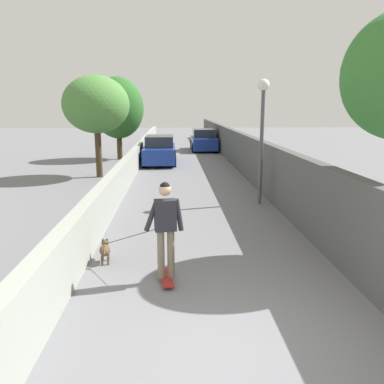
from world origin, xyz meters
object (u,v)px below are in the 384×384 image
object	(u,v)px
lamp_post	(262,119)
skateboard	(166,278)
car_far	(204,141)
dog	(105,249)
tree_left_near	(96,105)
tree_left_far	(118,108)
person_skateboarder	(165,222)
car_near	(160,151)

from	to	relation	value
lamp_post	skateboard	size ratio (longest dim) A/B	4.82
car_far	dog	bearing A→B (deg)	169.94
tree_left_near	skateboard	size ratio (longest dim) A/B	5.43
tree_left_near	dog	bearing A→B (deg)	-168.99
tree_left_near	lamp_post	size ratio (longest dim) A/B	1.13
dog	skateboard	bearing A→B (deg)	-127.30
lamp_post	tree_left_far	bearing A→B (deg)	28.15
tree_left_near	car_far	distance (m)	12.07
tree_left_near	dog	size ratio (longest dim) A/B	3.19
tree_left_near	skateboard	xyz separation A→B (m)	(-10.86, -3.18, -3.12)
lamp_post	skateboard	bearing A→B (deg)	152.26
dog	tree_left_far	bearing A→B (deg)	6.47
car_far	person_skateboarder	bearing A→B (deg)	173.69
car_near	tree_left_far	bearing A→B (deg)	52.73
person_skateboarder	car_near	size ratio (longest dim) A/B	0.42
dog	tree_left_near	bearing A→B (deg)	11.01
skateboard	car_near	world-z (taller)	car_near
tree_left_far	person_skateboarder	bearing A→B (deg)	-169.71
car_near	skateboard	bearing A→B (deg)	-177.73
car_far	tree_left_near	bearing A→B (deg)	152.06
person_skateboarder	dog	size ratio (longest dim) A/B	1.26
person_skateboarder	skateboard	bearing A→B (deg)	14.04
tree_left_far	car_far	size ratio (longest dim) A/B	1.21
tree_left_far	car_near	world-z (taller)	tree_left_far
tree_left_far	car_near	bearing A→B (deg)	-127.27
lamp_post	skateboard	distance (m)	6.89
tree_left_near	tree_left_far	distance (m)	6.00
skateboard	dog	xyz separation A→B (m)	(0.96, 1.26, 0.21)
tree_left_far	car_near	distance (m)	3.87
tree_left_near	lamp_post	bearing A→B (deg)	-130.49
car_near	lamp_post	bearing A→B (deg)	-159.25
tree_left_near	car_near	xyz separation A→B (m)	(4.12, -2.59, -2.47)
tree_left_near	skateboard	distance (m)	11.74
tree_left_far	person_skateboarder	xyz separation A→B (m)	(-16.86, -3.06, -1.90)
lamp_post	person_skateboarder	world-z (taller)	lamp_post
tree_left_near	car_far	world-z (taller)	tree_left_near
lamp_post	dog	world-z (taller)	lamp_post
tree_left_near	dog	xyz separation A→B (m)	(-9.90, -1.93, -2.91)
lamp_post	car_near	size ratio (longest dim) A/B	0.94
tree_left_near	person_skateboarder	xyz separation A→B (m)	(-10.86, -3.18, -2.06)
skateboard	car_far	bearing A→B (deg)	-6.31
car_far	car_near	bearing A→B (deg)	154.99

